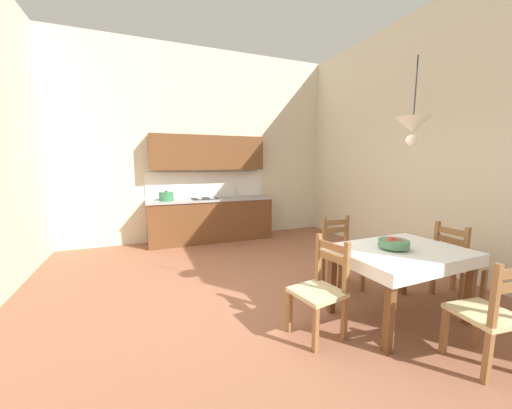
{
  "coord_description": "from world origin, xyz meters",
  "views": [
    {
      "loc": [
        -1.3,
        -3.02,
        1.63
      ],
      "look_at": [
        0.34,
        1.02,
        1.01
      ],
      "focal_mm": 20.23,
      "sensor_mm": 36.0,
      "label": 1
    }
  ],
  "objects_px": {
    "dining_chair_tv_side": "(320,290)",
    "pendant_lamp": "(413,126)",
    "kitchen_cabinetry": "(210,200)",
    "dining_table": "(400,261)",
    "dining_chair_kitchen_side": "(341,254)",
    "dining_chair_window_side": "(457,263)",
    "dining_chair_camera_side": "(490,315)",
    "fruit_bowl": "(394,243)"
  },
  "relations": [
    {
      "from": "dining_chair_tv_side",
      "to": "pendant_lamp",
      "type": "height_order",
      "value": "pendant_lamp"
    },
    {
      "from": "kitchen_cabinetry",
      "to": "dining_chair_tv_side",
      "type": "distance_m",
      "value": 3.81
    },
    {
      "from": "dining_table",
      "to": "dining_chair_kitchen_side",
      "type": "height_order",
      "value": "dining_chair_kitchen_side"
    },
    {
      "from": "dining_chair_tv_side",
      "to": "dining_chair_kitchen_side",
      "type": "relative_size",
      "value": 1.0
    },
    {
      "from": "dining_chair_window_side",
      "to": "dining_chair_camera_side",
      "type": "relative_size",
      "value": 1.0
    },
    {
      "from": "dining_table",
      "to": "dining_chair_camera_side",
      "type": "height_order",
      "value": "dining_chair_camera_side"
    },
    {
      "from": "dining_table",
      "to": "kitchen_cabinetry",
      "type": "bearing_deg",
      "value": 106.0
    },
    {
      "from": "kitchen_cabinetry",
      "to": "dining_chair_tv_side",
      "type": "bearing_deg",
      "value": -87.43
    },
    {
      "from": "kitchen_cabinetry",
      "to": "fruit_bowl",
      "type": "bearing_deg",
      "value": -74.92
    },
    {
      "from": "fruit_bowl",
      "to": "dining_chair_kitchen_side",
      "type": "bearing_deg",
      "value": 88.6
    },
    {
      "from": "dining_chair_tv_side",
      "to": "dining_chair_camera_side",
      "type": "bearing_deg",
      "value": -42.27
    },
    {
      "from": "dining_table",
      "to": "pendant_lamp",
      "type": "bearing_deg",
      "value": -128.54
    },
    {
      "from": "dining_chair_tv_side",
      "to": "fruit_bowl",
      "type": "xyz_separation_m",
      "value": [
        0.86,
        -0.03,
        0.37
      ]
    },
    {
      "from": "fruit_bowl",
      "to": "pendant_lamp",
      "type": "xyz_separation_m",
      "value": [
        -0.01,
        -0.14,
        1.16
      ]
    },
    {
      "from": "kitchen_cabinetry",
      "to": "dining_chair_kitchen_side",
      "type": "relative_size",
      "value": 2.77
    },
    {
      "from": "dining_table",
      "to": "pendant_lamp",
      "type": "height_order",
      "value": "pendant_lamp"
    },
    {
      "from": "fruit_bowl",
      "to": "pendant_lamp",
      "type": "height_order",
      "value": "pendant_lamp"
    },
    {
      "from": "dining_chair_camera_side",
      "to": "pendant_lamp",
      "type": "bearing_deg",
      "value": 100.15
    },
    {
      "from": "dining_chair_window_side",
      "to": "kitchen_cabinetry",
      "type": "bearing_deg",
      "value": 119.23
    },
    {
      "from": "kitchen_cabinetry",
      "to": "fruit_bowl",
      "type": "height_order",
      "value": "kitchen_cabinetry"
    },
    {
      "from": "dining_chair_window_side",
      "to": "fruit_bowl",
      "type": "height_order",
      "value": "dining_chair_window_side"
    },
    {
      "from": "dining_chair_kitchen_side",
      "to": "pendant_lamp",
      "type": "distance_m",
      "value": 1.82
    },
    {
      "from": "dining_chair_window_side",
      "to": "dining_chair_camera_side",
      "type": "distance_m",
      "value": 1.32
    },
    {
      "from": "kitchen_cabinetry",
      "to": "dining_chair_kitchen_side",
      "type": "height_order",
      "value": "kitchen_cabinetry"
    },
    {
      "from": "dining_chair_kitchen_side",
      "to": "kitchen_cabinetry",
      "type": "bearing_deg",
      "value": 109.43
    },
    {
      "from": "fruit_bowl",
      "to": "kitchen_cabinetry",
      "type": "bearing_deg",
      "value": 105.08
    },
    {
      "from": "pendant_lamp",
      "to": "dining_table",
      "type": "bearing_deg",
      "value": 51.46
    },
    {
      "from": "dining_table",
      "to": "dining_chair_tv_side",
      "type": "distance_m",
      "value": 0.95
    },
    {
      "from": "pendant_lamp",
      "to": "dining_chair_camera_side",
      "type": "bearing_deg",
      "value": -79.85
    },
    {
      "from": "kitchen_cabinetry",
      "to": "dining_table",
      "type": "xyz_separation_m",
      "value": [
        1.1,
        -3.85,
        -0.23
      ]
    },
    {
      "from": "kitchen_cabinetry",
      "to": "dining_chair_kitchen_side",
      "type": "bearing_deg",
      "value": -70.57
    },
    {
      "from": "kitchen_cabinetry",
      "to": "dining_chair_window_side",
      "type": "xyz_separation_m",
      "value": [
        2.12,
        -3.78,
        -0.41
      ]
    },
    {
      "from": "kitchen_cabinetry",
      "to": "dining_chair_kitchen_side",
      "type": "distance_m",
      "value": 3.18
    },
    {
      "from": "dining_table",
      "to": "dining_chair_window_side",
      "type": "relative_size",
      "value": 1.44
    },
    {
      "from": "kitchen_cabinetry",
      "to": "dining_chair_kitchen_side",
      "type": "xyz_separation_m",
      "value": [
        1.05,
        -2.97,
        -0.41
      ]
    },
    {
      "from": "kitchen_cabinetry",
      "to": "pendant_lamp",
      "type": "relative_size",
      "value": 3.2
    },
    {
      "from": "dining_table",
      "to": "dining_chair_camera_side",
      "type": "bearing_deg",
      "value": -86.91
    },
    {
      "from": "dining_table",
      "to": "fruit_bowl",
      "type": "xyz_separation_m",
      "value": [
        -0.07,
        0.03,
        0.19
      ]
    },
    {
      "from": "fruit_bowl",
      "to": "pendant_lamp",
      "type": "distance_m",
      "value": 1.17
    },
    {
      "from": "dining_chair_window_side",
      "to": "fruit_bowl",
      "type": "distance_m",
      "value": 1.15
    },
    {
      "from": "dining_chair_kitchen_side",
      "to": "fruit_bowl",
      "type": "distance_m",
      "value": 0.92
    },
    {
      "from": "dining_chair_window_side",
      "to": "fruit_bowl",
      "type": "xyz_separation_m",
      "value": [
        -1.09,
        -0.04,
        0.37
      ]
    }
  ]
}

